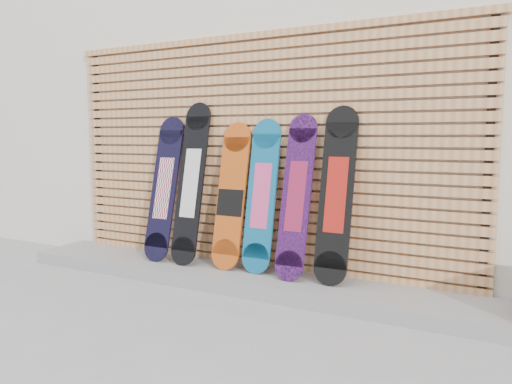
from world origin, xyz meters
TOP-DOWN VIEW (x-y plane):
  - ground at (0.00, 0.00)m, footprint 80.00×80.00m
  - building at (0.50, 3.50)m, footprint 12.00×5.00m
  - concrete_step at (-0.15, 0.68)m, footprint 4.60×0.70m
  - slat_wall at (-0.15, 0.97)m, footprint 4.26×0.08m
  - snowboard_0 at (-1.05, 0.76)m, footprint 0.29×0.37m
  - snowboard_1 at (-0.72, 0.76)m, footprint 0.28×0.36m
  - snowboard_2 at (-0.28, 0.79)m, footprint 0.29×0.31m
  - snowboard_3 at (0.03, 0.80)m, footprint 0.28×0.29m
  - snowboard_4 at (0.39, 0.76)m, footprint 0.26×0.36m
  - snowboard_5 at (0.74, 0.79)m, footprint 0.29×0.32m

SIDE VIEW (x-z plane):
  - ground at x=0.00m, z-range 0.00..0.00m
  - concrete_step at x=-0.15m, z-range 0.00..0.12m
  - snowboard_2 at x=-0.28m, z-range 0.11..1.47m
  - snowboard_3 at x=0.03m, z-range 0.12..1.51m
  - snowboard_4 at x=0.39m, z-range 0.12..1.55m
  - snowboard_0 at x=-1.05m, z-range 0.12..1.55m
  - snowboard_5 at x=0.74m, z-range 0.12..1.61m
  - snowboard_1 at x=-0.72m, z-range 0.12..1.68m
  - slat_wall at x=-0.15m, z-range 0.06..2.35m
  - building at x=0.50m, z-range 0.00..3.60m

